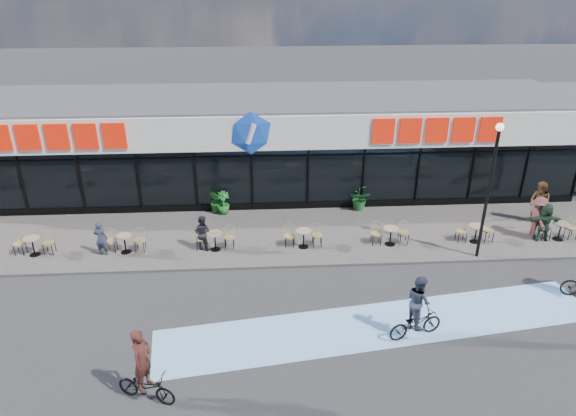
{
  "coord_description": "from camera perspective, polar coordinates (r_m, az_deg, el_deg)",
  "views": [
    {
      "loc": [
        0.33,
        -14.27,
        10.21
      ],
      "look_at": [
        1.39,
        3.5,
        1.77
      ],
      "focal_mm": 32.0,
      "sensor_mm": 36.0,
      "label": 1
    }
  ],
  "objects": [
    {
      "name": "bistro_set_1",
      "position": [
        22.02,
        -26.42,
        -3.53
      ],
      "size": [
        1.54,
        0.62,
        0.9
      ],
      "color": "tan",
      "rests_on": "sidewalk"
    },
    {
      "name": "pedestrian_a",
      "position": [
        24.32,
        26.16,
        0.49
      ],
      "size": [
        0.97,
        1.1,
        1.9
      ],
      "primitive_type": "imported",
      "rotation": [
        0.0,
        0.0,
        -1.25
      ],
      "color": "#51341D",
      "rests_on": "sidewalk"
    },
    {
      "name": "bike_lane",
      "position": [
        16.75,
        10.24,
        -12.65
      ],
      "size": [
        14.17,
        4.13,
        0.01
      ],
      "primitive_type": "cube",
      "rotation": [
        0.0,
        0.0,
        0.14
      ],
      "color": "#7EB6EE",
      "rests_on": "ground"
    },
    {
      "name": "bistro_set_6",
      "position": [
        21.96,
        20.08,
        -2.4
      ],
      "size": [
        1.54,
        0.62,
        0.9
      ],
      "color": "tan",
      "rests_on": "sidewalk"
    },
    {
      "name": "sidewalk",
      "position": [
        21.35,
        -3.88,
        -3.13
      ],
      "size": [
        44.0,
        5.0,
        0.1
      ],
      "primitive_type": "cube",
      "color": "#5E5754",
      "rests_on": "ground"
    },
    {
      "name": "building",
      "position": [
        25.45,
        -4.0,
        7.28
      ],
      "size": [
        30.6,
        6.57,
        4.75
      ],
      "color": "black",
      "rests_on": "ground"
    },
    {
      "name": "cyclist_c",
      "position": [
        14.17,
        -15.63,
        -17.64
      ],
      "size": [
        1.74,
        1.12,
        2.2
      ],
      "color": "black",
      "rests_on": "ground"
    },
    {
      "name": "bistro_set_7",
      "position": [
        23.53,
        27.87,
        -2.02
      ],
      "size": [
        1.54,
        0.62,
        0.9
      ],
      "color": "tan",
      "rests_on": "sidewalk"
    },
    {
      "name": "pedestrian_b",
      "position": [
        23.09,
        25.99,
        -0.94
      ],
      "size": [
        0.69,
        1.16,
        1.76
      ],
      "primitive_type": "imported",
      "rotation": [
        0.0,
        0.0,
        1.53
      ],
      "color": "brown",
      "rests_on": "sidewalk"
    },
    {
      "name": "patron_left",
      "position": [
        20.82,
        -20.08,
        -3.19
      ],
      "size": [
        0.55,
        0.4,
        1.4
      ],
      "primitive_type": "imported",
      "rotation": [
        0.0,
        0.0,
        3.01
      ],
      "color": "#2B2F43",
      "rests_on": "sidewalk"
    },
    {
      "name": "patron_right",
      "position": [
        20.23,
        -9.51,
        -2.69
      ],
      "size": [
        0.84,
        0.75,
        1.43
      ],
      "primitive_type": "imported",
      "rotation": [
        0.0,
        0.0,
        2.78
      ],
      "color": "black",
      "rests_on": "sidewalk"
    },
    {
      "name": "bistro_set_2",
      "position": [
        20.88,
        -17.64,
        -3.48
      ],
      "size": [
        1.54,
        0.62,
        0.9
      ],
      "color": "tan",
      "rests_on": "sidewalk"
    },
    {
      "name": "lamp_post",
      "position": [
        19.79,
        21.54,
        2.8
      ],
      "size": [
        0.28,
        0.28,
        5.25
      ],
      "color": "black",
      "rests_on": "sidewalk"
    },
    {
      "name": "potted_plant_left",
      "position": [
        23.15,
        -8.04,
        0.71
      ],
      "size": [
        0.66,
        0.73,
        1.11
      ],
      "primitive_type": "imported",
      "rotation": [
        0.0,
        0.0,
        5.04
      ],
      "color": "#1B5B1A",
      "rests_on": "sidewalk"
    },
    {
      "name": "potted_plant_right",
      "position": [
        23.5,
        7.79,
        1.05
      ],
      "size": [
        1.21,
        1.25,
        1.06
      ],
      "primitive_type": "imported",
      "rotation": [
        0.0,
        0.0,
        2.15
      ],
      "color": "#195821",
      "rests_on": "sidewalk"
    },
    {
      "name": "bistro_set_3",
      "position": [
        20.29,
        -8.1,
        -3.34
      ],
      "size": [
        1.54,
        0.62,
        0.9
      ],
      "color": "tan",
      "rests_on": "sidewalk"
    },
    {
      "name": "bistro_set_4",
      "position": [
        20.27,
        1.73,
        -3.09
      ],
      "size": [
        1.54,
        0.62,
        0.9
      ],
      "color": "tan",
      "rests_on": "sidewalk"
    },
    {
      "name": "ground",
      "position": [
        17.55,
        -3.91,
        -10.29
      ],
      "size": [
        120.0,
        120.0,
        0.0
      ],
      "primitive_type": "plane",
      "color": "#28282B",
      "rests_on": "ground"
    },
    {
      "name": "pedestrian_c",
      "position": [
        22.96,
        26.6,
        -1.41
      ],
      "size": [
        1.51,
        0.5,
        1.62
      ],
      "primitive_type": "imported",
      "rotation": [
        0.0,
        0.0,
        3.12
      ],
      "color": "#1D3425",
      "rests_on": "sidewalk"
    },
    {
      "name": "bistro_set_5",
      "position": [
        20.85,
        11.28,
        -2.77
      ],
      "size": [
        1.54,
        0.62,
        0.9
      ],
      "color": "tan",
      "rests_on": "sidewalk"
    },
    {
      "name": "potted_plant_mid",
      "position": [
        23.07,
        -7.25,
        0.56
      ],
      "size": [
        0.7,
        0.7,
        1.03
      ],
      "primitive_type": "imported",
      "rotation": [
        0.0,
        0.0,
        0.24
      ],
      "color": "#1B6024",
      "rests_on": "sidewalk"
    },
    {
      "name": "cyclist_a",
      "position": [
        16.04,
        14.12,
        -11.25
      ],
      "size": [
        1.85,
        1.08,
        2.13
      ],
      "color": "black",
      "rests_on": "ground"
    }
  ]
}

